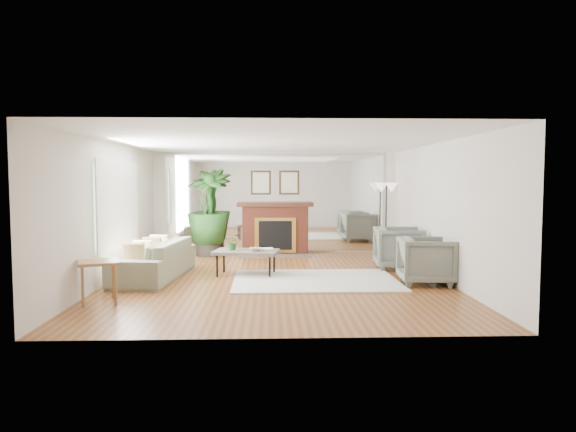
{
  "coord_description": "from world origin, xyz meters",
  "views": [
    {
      "loc": [
        -0.12,
        -9.26,
        1.81
      ],
      "look_at": [
        0.22,
        0.6,
        1.12
      ],
      "focal_mm": 32.0,
      "sensor_mm": 36.0,
      "label": 1
    }
  ],
  "objects_px": {
    "floor_lamp": "(386,193)",
    "potted_ficus": "(208,209)",
    "fireplace": "(275,227)",
    "armchair_back": "(399,248)",
    "coffee_table": "(246,252)",
    "sofa": "(154,259)",
    "armchair_front": "(426,260)",
    "side_table": "(98,268)"
  },
  "relations": [
    {
      "from": "coffee_table",
      "to": "floor_lamp",
      "type": "height_order",
      "value": "floor_lamp"
    },
    {
      "from": "sofa",
      "to": "armchair_back",
      "type": "bearing_deg",
      "value": 106.06
    },
    {
      "from": "coffee_table",
      "to": "floor_lamp",
      "type": "bearing_deg",
      "value": 39.11
    },
    {
      "from": "fireplace",
      "to": "coffee_table",
      "type": "relative_size",
      "value": 1.58
    },
    {
      "from": "sofa",
      "to": "armchair_front",
      "type": "height_order",
      "value": "armchair_front"
    },
    {
      "from": "coffee_table",
      "to": "sofa",
      "type": "distance_m",
      "value": 1.7
    },
    {
      "from": "fireplace",
      "to": "coffee_table",
      "type": "xyz_separation_m",
      "value": [
        -0.58,
        -2.83,
        -0.22
      ]
    },
    {
      "from": "coffee_table",
      "to": "armchair_back",
      "type": "xyz_separation_m",
      "value": [
        3.09,
        0.61,
        -0.01
      ]
    },
    {
      "from": "fireplace",
      "to": "armchair_back",
      "type": "bearing_deg",
      "value": -41.53
    },
    {
      "from": "armchair_back",
      "to": "armchair_front",
      "type": "height_order",
      "value": "armchair_back"
    },
    {
      "from": "armchair_front",
      "to": "floor_lamp",
      "type": "distance_m",
      "value": 3.74
    },
    {
      "from": "coffee_table",
      "to": "armchair_front",
      "type": "height_order",
      "value": "armchair_front"
    },
    {
      "from": "fireplace",
      "to": "armchair_front",
      "type": "bearing_deg",
      "value": -55.2
    },
    {
      "from": "floor_lamp",
      "to": "armchair_back",
      "type": "bearing_deg",
      "value": -95.46
    },
    {
      "from": "fireplace",
      "to": "potted_ficus",
      "type": "height_order",
      "value": "potted_ficus"
    },
    {
      "from": "armchair_back",
      "to": "potted_ficus",
      "type": "distance_m",
      "value": 4.63
    },
    {
      "from": "fireplace",
      "to": "floor_lamp",
      "type": "xyz_separation_m",
      "value": [
        2.7,
        -0.16,
        0.84
      ]
    },
    {
      "from": "fireplace",
      "to": "floor_lamp",
      "type": "distance_m",
      "value": 2.83
    },
    {
      "from": "coffee_table",
      "to": "armchair_front",
      "type": "distance_m",
      "value": 3.31
    },
    {
      "from": "floor_lamp",
      "to": "potted_ficus",
      "type": "bearing_deg",
      "value": -179.48
    },
    {
      "from": "armchair_back",
      "to": "armchair_front",
      "type": "distance_m",
      "value": 1.53
    },
    {
      "from": "armchair_front",
      "to": "sofa",
      "type": "bearing_deg",
      "value": 86.58
    },
    {
      "from": "sofa",
      "to": "armchair_front",
      "type": "bearing_deg",
      "value": 88.09
    },
    {
      "from": "coffee_table",
      "to": "sofa",
      "type": "relative_size",
      "value": 0.54
    },
    {
      "from": "fireplace",
      "to": "armchair_back",
      "type": "relative_size",
      "value": 2.16
    },
    {
      "from": "floor_lamp",
      "to": "coffee_table",
      "type": "bearing_deg",
      "value": -140.89
    },
    {
      "from": "fireplace",
      "to": "sofa",
      "type": "relative_size",
      "value": 0.86
    },
    {
      "from": "fireplace",
      "to": "armchair_front",
      "type": "xyz_separation_m",
      "value": [
        2.6,
        -3.74,
        -0.25
      ]
    },
    {
      "from": "armchair_back",
      "to": "potted_ficus",
      "type": "relative_size",
      "value": 0.46
    },
    {
      "from": "armchair_front",
      "to": "side_table",
      "type": "height_order",
      "value": "armchair_front"
    },
    {
      "from": "coffee_table",
      "to": "side_table",
      "type": "height_order",
      "value": "side_table"
    },
    {
      "from": "armchair_back",
      "to": "floor_lamp",
      "type": "height_order",
      "value": "floor_lamp"
    },
    {
      "from": "armchair_back",
      "to": "coffee_table",
      "type": "bearing_deg",
      "value": 105.67
    },
    {
      "from": "sofa",
      "to": "side_table",
      "type": "bearing_deg",
      "value": -4.92
    },
    {
      "from": "sofa",
      "to": "armchair_front",
      "type": "relative_size",
      "value": 2.65
    },
    {
      "from": "fireplace",
      "to": "potted_ficus",
      "type": "bearing_deg",
      "value": -172.99
    },
    {
      "from": "armchair_back",
      "to": "floor_lamp",
      "type": "relative_size",
      "value": 0.54
    },
    {
      "from": "side_table",
      "to": "potted_ficus",
      "type": "height_order",
      "value": "potted_ficus"
    },
    {
      "from": "floor_lamp",
      "to": "side_table",
      "type": "bearing_deg",
      "value": -138.0
    },
    {
      "from": "armchair_back",
      "to": "armchair_front",
      "type": "xyz_separation_m",
      "value": [
        0.1,
        -1.52,
        -0.02
      ]
    },
    {
      "from": "potted_ficus",
      "to": "floor_lamp",
      "type": "height_order",
      "value": "potted_ficus"
    },
    {
      "from": "fireplace",
      "to": "armchair_back",
      "type": "distance_m",
      "value": 3.35
    }
  ]
}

